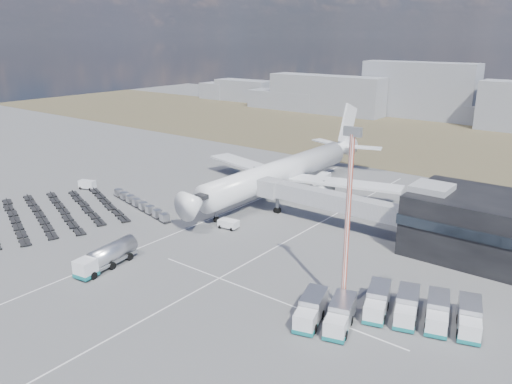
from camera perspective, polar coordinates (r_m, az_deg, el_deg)
The scene contains 16 objects.
ground at distance 90.24m, azimuth -8.42°, elevation -5.02°, with size 420.00×420.00×0.00m, color #565659.
grass_strip at distance 181.11m, azimuth 17.52°, elevation 5.78°, with size 420.00×90.00×0.01m, color brown.
lane_markings at distance 86.02m, azimuth -2.41°, elevation -5.99°, with size 47.12×110.00×0.01m.
terminal at distance 87.07m, azimuth 26.88°, elevation -3.95°, with size 30.40×16.40×11.00m.
jet_bridge at distance 94.27m, azimuth 7.26°, elevation -0.70°, with size 30.30×3.80×7.05m.
airliner at distance 112.04m, azimuth 3.42°, elevation 2.48°, with size 51.59×64.53×17.62m.
skyline at distance 218.08m, azimuth 22.18°, elevation 9.39°, with size 278.03×24.55×23.43m.
fuel_tanker at distance 80.56m, azimuth -16.72°, elevation -7.08°, with size 4.31×11.28×3.56m.
pushback_tug at distance 92.71m, azimuth -3.16°, elevation -3.69°, with size 3.67×2.06×1.61m, color white.
utility_van at distance 122.26m, azimuth -18.73°, elevation 0.78°, with size 3.84×1.74×2.09m, color white.
catering_truck at distance 118.94m, azimuth 7.55°, elevation 1.29°, with size 3.30×6.18×2.70m.
service_trucks_near at distance 63.75m, azimuth 7.94°, elevation -13.46°, with size 8.15×9.00×3.04m.
service_trucks_far at distance 67.10m, azimuth 18.44°, elevation -12.59°, with size 15.12×11.04×3.01m.
uld_row at distance 105.64m, azimuth -13.13°, elevation -1.38°, with size 22.65×6.59×1.55m.
baggage_dollies at distance 107.94m, azimuth -22.61°, elevation -2.20°, with size 34.46×32.25×0.77m.
floodlight_mast at distance 62.93m, azimuth 10.40°, elevation -3.48°, with size 2.24×1.86×24.03m.
Camera 1 is at (60.93, -57.07, 34.26)m, focal length 35.00 mm.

